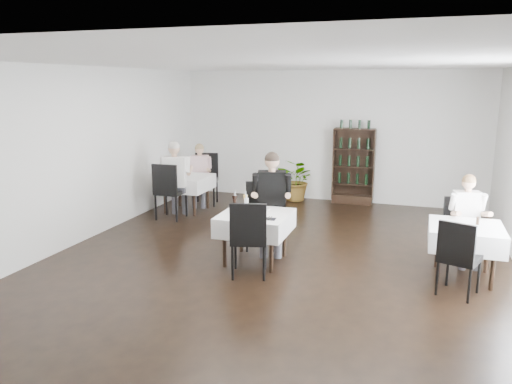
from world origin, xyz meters
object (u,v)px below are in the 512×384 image
main_table (255,223)px  potted_tree (297,180)px  wine_shelf (353,167)px  diner_main (272,195)px

main_table → potted_tree: 4.22m
wine_shelf → main_table: (-0.90, -4.31, -0.23)m
main_table → potted_tree: size_ratio=1.05×
wine_shelf → potted_tree: (-1.27, -0.11, -0.35)m
wine_shelf → potted_tree: wine_shelf is taller
potted_tree → diner_main: bearing=-82.7°
main_table → diner_main: (0.10, 0.54, 0.33)m
wine_shelf → main_table: wine_shelf is taller
potted_tree → wine_shelf: bearing=5.1°
wine_shelf → diner_main: wine_shelf is taller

